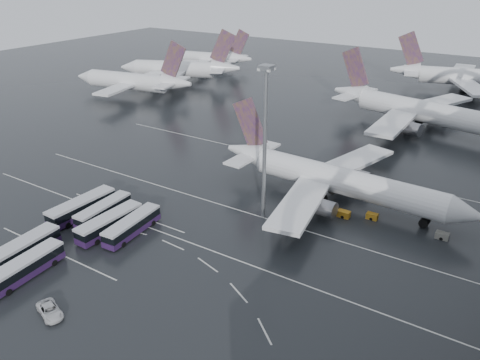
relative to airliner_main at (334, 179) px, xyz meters
The scene contains 24 objects.
ground 26.81m from the airliner_main, 104.95° to the right, with size 420.00×420.00×0.00m, color black.
lane_marking_near 28.72m from the airliner_main, 103.91° to the right, with size 120.00×0.25×0.01m, color beige.
lane_marking_mid 15.80m from the airliner_main, 116.74° to the right, with size 120.00×0.25×0.01m, color beige.
lane_marking_far 16.59m from the airliner_main, 115.26° to the left, with size 120.00×0.25×0.01m, color beige.
bus_bay_line_south 51.92m from the airliner_main, 126.57° to the right, with size 28.00×0.25×0.01m, color beige.
bus_bay_line_north 40.27m from the airliner_main, 140.35° to the right, with size 28.00×0.25×0.01m, color beige.
airliner_main is the anchor object (origin of this frame).
airliner_gate_b 54.35m from the airliner_main, 86.30° to the left, with size 58.12×51.41×20.29m.
airliner_gate_c 107.56m from the airliner_main, 85.54° to the left, with size 56.98×51.78×20.54m.
jet_remote_west 96.36m from the airliner_main, 157.29° to the left, with size 45.87×37.12×19.99m.
jet_remote_mid 107.44m from the airliner_main, 144.85° to the left, with size 45.72×37.30×20.67m.
jet_remote_far 129.68m from the airliner_main, 136.60° to the left, with size 40.42×32.73×17.64m.
bus_row_near_a 47.99m from the airliner_main, 139.74° to the right, with size 3.58×13.77×3.37m.
bus_row_near_b 43.97m from the airliner_main, 137.83° to the right, with size 3.31×12.12×2.95m.
bus_row_near_c 42.74m from the airliner_main, 131.04° to the right, with size 3.39×13.06×3.20m.
bus_row_near_d 39.12m from the airliner_main, 128.25° to the right, with size 3.76×12.58×3.05m.
bus_row_far_b 56.72m from the airliner_main, 125.81° to the right, with size 3.87×13.64×3.32m.
bus_row_far_c 56.21m from the airliner_main, 120.90° to the right, with size 3.67×12.80×3.11m.
van_curve_a 55.04m from the airliner_main, 110.00° to the right, with size 2.36×5.12×1.42m, color silver.
floodlight_mast 20.27m from the airliner_main, 121.74° to the right, with size 2.13×2.13×27.85m.
gse_cart_belly_a 10.45m from the airliner_main, 19.27° to the right, with size 2.07×1.22×1.13m, color #B37717.
gse_cart_belly_b 22.32m from the airliner_main, 24.04° to the left, with size 2.50×1.48×1.36m, color slate.
gse_cart_belly_c 7.95m from the airliner_main, 49.69° to the right, with size 2.27×1.34×1.24m, color #B37717.
gse_cart_belly_d 22.01m from the airliner_main, ahead, with size 2.15×1.27×1.17m, color slate.
Camera 1 is at (35.76, -53.79, 42.76)m, focal length 35.00 mm.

